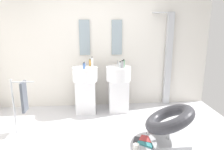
{
  "coord_description": "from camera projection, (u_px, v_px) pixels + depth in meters",
  "views": [
    {
      "loc": [
        -0.15,
        -2.94,
        1.81
      ],
      "look_at": [
        0.15,
        0.55,
        0.95
      ],
      "focal_mm": 33.73,
      "sensor_mm": 36.0,
      "label": 1
    }
  ],
  "objects": [
    {
      "name": "ground_plane",
      "position": [
        106.0,
        143.0,
        3.3
      ],
      "size": [
        4.8,
        3.6,
        0.04
      ],
      "primitive_type": "cube",
      "color": "silver"
    },
    {
      "name": "rear_partition",
      "position": [
        101.0,
        48.0,
        4.58
      ],
      "size": [
        4.8,
        0.1,
        2.6
      ],
      "primitive_type": "cube",
      "color": "silver",
      "rests_on": "ground_plane"
    },
    {
      "name": "pedestal_sink_left",
      "position": [
        85.0,
        87.0,
        4.33
      ],
      "size": [
        0.51,
        0.51,
        1.05
      ],
      "color": "white",
      "rests_on": "ground_plane"
    },
    {
      "name": "pedestal_sink_right",
      "position": [
        118.0,
        86.0,
        4.39
      ],
      "size": [
        0.51,
        0.51,
        1.05
      ],
      "color": "white",
      "rests_on": "ground_plane"
    },
    {
      "name": "vanity_mirror_left",
      "position": [
        85.0,
        38.0,
        4.43
      ],
      "size": [
        0.22,
        0.03,
        0.73
      ],
      "primitive_type": "cube",
      "color": "#8C9EA8"
    },
    {
      "name": "vanity_mirror_right",
      "position": [
        117.0,
        37.0,
        4.49
      ],
      "size": [
        0.22,
        0.03,
        0.73
      ],
      "primitive_type": "cube",
      "color": "#8C9EA8"
    },
    {
      "name": "shower_column",
      "position": [
        168.0,
        58.0,
        4.64
      ],
      "size": [
        0.49,
        0.24,
        2.05
      ],
      "color": "#B7BABF",
      "rests_on": "ground_plane"
    },
    {
      "name": "lounge_chair",
      "position": [
        169.0,
        122.0,
        3.22
      ],
      "size": [
        1.04,
        1.03,
        0.65
      ],
      "color": "#B7BABF",
      "rests_on": "ground_plane"
    },
    {
      "name": "towel_rack",
      "position": [
        22.0,
        98.0,
        3.43
      ],
      "size": [
        0.37,
        0.22,
        0.95
      ],
      "color": "#B7BABF",
      "rests_on": "ground_plane"
    },
    {
      "name": "area_rug",
      "position": [
        139.0,
        145.0,
        3.21
      ],
      "size": [
        1.05,
        0.74,
        0.01
      ],
      "primitive_type": "cube",
      "color": "#B2B2B7",
      "rests_on": "ground_plane"
    },
    {
      "name": "magazine_teal",
      "position": [
        147.0,
        143.0,
        3.24
      ],
      "size": [
        0.32,
        0.31,
        0.03
      ],
      "primitive_type": "cube",
      "rotation": [
        0.0,
        0.0,
        -0.64
      ],
      "color": "teal",
      "rests_on": "area_rug"
    },
    {
      "name": "magazine_charcoal",
      "position": [
        141.0,
        140.0,
        3.32
      ],
      "size": [
        0.28,
        0.23,
        0.02
      ],
      "primitive_type": "cube",
      "rotation": [
        0.0,
        0.0,
        -0.32
      ],
      "color": "#38383D",
      "rests_on": "area_rug"
    },
    {
      "name": "magazine_red",
      "position": [
        148.0,
        140.0,
        3.31
      ],
      "size": [
        0.32,
        0.28,
        0.04
      ],
      "primitive_type": "cube",
      "rotation": [
        0.0,
        0.0,
        -0.46
      ],
      "color": "#B73838",
      "rests_on": "area_rug"
    },
    {
      "name": "coffee_mug",
      "position": [
        136.0,
        147.0,
        3.06
      ],
      "size": [
        0.09,
        0.09,
        0.1
      ],
      "primitive_type": "cylinder",
      "color": "white",
      "rests_on": "area_rug"
    },
    {
      "name": "soap_bottle_white",
      "position": [
        92.0,
        62.0,
        4.3
      ],
      "size": [
        0.05,
        0.05,
        0.2
      ],
      "color": "white",
      "rests_on": "pedestal_sink_left"
    },
    {
      "name": "soap_bottle_clear",
      "position": [
        120.0,
        65.0,
        4.14
      ],
      "size": [
        0.05,
        0.05,
        0.14
      ],
      "color": "silver",
      "rests_on": "pedestal_sink_right"
    },
    {
      "name": "soap_bottle_blue",
      "position": [
        84.0,
        66.0,
        4.06
      ],
      "size": [
        0.05,
        0.05,
        0.13
      ],
      "color": "#4C72B7",
      "rests_on": "pedestal_sink_left"
    },
    {
      "name": "soap_bottle_green",
      "position": [
        124.0,
        64.0,
        4.15
      ],
      "size": [
        0.04,
        0.04,
        0.17
      ],
      "color": "#59996B",
      "rests_on": "pedestal_sink_right"
    },
    {
      "name": "soap_bottle_amber",
      "position": [
        90.0,
        63.0,
        4.33
      ],
      "size": [
        0.05,
        0.05,
        0.15
      ],
      "color": "#C68C38",
      "rests_on": "pedestal_sink_left"
    },
    {
      "name": "soap_bottle_grey",
      "position": [
        122.0,
        65.0,
        4.11
      ],
      "size": [
        0.05,
        0.05,
        0.16
      ],
      "color": "#99999E",
      "rests_on": "pedestal_sink_right"
    }
  ]
}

